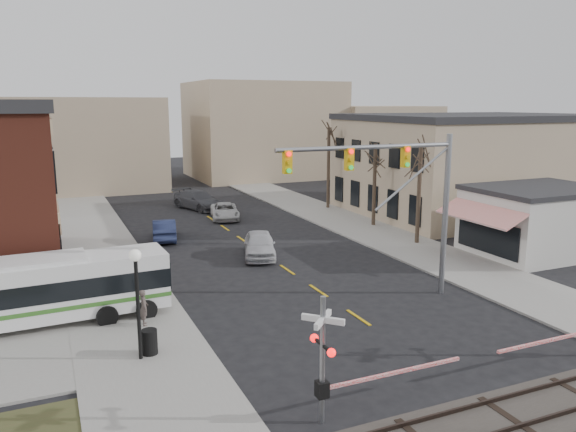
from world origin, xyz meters
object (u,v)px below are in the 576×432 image
(car_b, at_px, (164,229))
(pedestrian_near, at_px, (144,307))
(traffic_signal_mast, at_px, (403,184))
(car_a, at_px, (259,244))
(trash_bin, at_px, (150,342))
(pedestrian_far, at_px, (119,291))
(car_c, at_px, (225,211))
(rr_crossing_west, at_px, (335,359))
(car_d, at_px, (198,200))
(transit_bus, at_px, (32,291))
(street_lamp, at_px, (137,281))

(car_b, distance_m, pedestrian_near, 15.93)
(traffic_signal_mast, relative_size, car_a, 1.96)
(trash_bin, xyz_separation_m, pedestrian_far, (-0.37, 5.69, 0.28))
(trash_bin, bearing_deg, pedestrian_near, 84.31)
(car_a, height_order, pedestrian_near, pedestrian_near)
(car_c, relative_size, pedestrian_near, 2.99)
(rr_crossing_west, bearing_deg, pedestrian_far, 111.01)
(trash_bin, bearing_deg, car_a, 52.58)
(car_c, xyz_separation_m, car_d, (-0.89, 5.20, 0.18))
(car_c, bearing_deg, transit_bus, -114.52)
(rr_crossing_west, bearing_deg, car_a, 76.21)
(street_lamp, bearing_deg, rr_crossing_west, -53.20)
(pedestrian_far, bearing_deg, pedestrian_near, -109.33)
(transit_bus, height_order, street_lamp, street_lamp)
(traffic_signal_mast, relative_size, car_d, 1.61)
(rr_crossing_west, distance_m, car_a, 18.69)
(transit_bus, distance_m, car_d, 27.51)
(trash_bin, distance_m, car_c, 25.73)
(trash_bin, height_order, pedestrian_far, pedestrian_far)
(traffic_signal_mast, relative_size, trash_bin, 9.61)
(traffic_signal_mast, distance_m, trash_bin, 13.34)
(car_b, bearing_deg, traffic_signal_mast, 125.54)
(transit_bus, xyz_separation_m, car_c, (14.32, 18.80, -1.00))
(traffic_signal_mast, bearing_deg, car_c, 95.00)
(car_a, bearing_deg, trash_bin, -108.96)
(rr_crossing_west, bearing_deg, car_b, 90.21)
(transit_bus, bearing_deg, street_lamp, -54.40)
(trash_bin, height_order, car_d, car_d)
(rr_crossing_west, distance_m, pedestrian_near, 10.45)
(pedestrian_far, bearing_deg, trash_bin, -119.24)
(street_lamp, distance_m, car_c, 26.26)
(car_c, bearing_deg, car_b, -126.53)
(car_a, distance_m, pedestrian_far, 10.86)
(trash_bin, distance_m, car_d, 30.28)
(trash_bin, bearing_deg, car_d, 71.88)
(car_b, xyz_separation_m, pedestrian_far, (-4.64, -12.68, 0.14))
(rr_crossing_west, xyz_separation_m, street_lamp, (-4.74, 6.34, 1.16))
(transit_bus, bearing_deg, pedestrian_near, -23.04)
(street_lamp, distance_m, car_d, 30.75)
(transit_bus, bearing_deg, trash_bin, -50.03)
(car_c, height_order, pedestrian_near, pedestrian_near)
(car_a, relative_size, pedestrian_far, 3.10)
(traffic_signal_mast, height_order, rr_crossing_west, traffic_signal_mast)
(street_lamp, relative_size, pedestrian_near, 2.69)
(street_lamp, xyz_separation_m, pedestrian_near, (0.68, 3.22, -2.23))
(transit_bus, height_order, pedestrian_near, transit_bus)
(transit_bus, xyz_separation_m, car_b, (8.27, 13.60, -0.92))
(rr_crossing_west, xyz_separation_m, car_b, (-0.09, 24.99, -1.24))
(rr_crossing_west, relative_size, car_c, 1.20)
(street_lamp, distance_m, car_a, 15.12)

